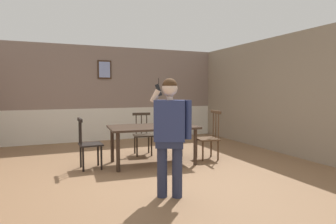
{
  "coord_description": "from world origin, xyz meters",
  "views": [
    {
      "loc": [
        -1.7,
        -4.76,
        1.47
      ],
      "look_at": [
        0.03,
        -0.65,
        1.13
      ],
      "focal_mm": 30.86,
      "sensor_mm": 36.0,
      "label": 1
    }
  ],
  "objects_px": {
    "chair_by_doorway": "(143,134)",
    "dining_table": "(153,130)",
    "chair_near_window": "(89,144)",
    "chair_at_table_head": "(209,137)",
    "person_figure": "(170,130)"
  },
  "relations": [
    {
      "from": "chair_at_table_head",
      "to": "person_figure",
      "type": "xyz_separation_m",
      "value": [
        -1.65,
        -1.73,
        0.46
      ]
    },
    {
      "from": "chair_by_doorway",
      "to": "dining_table",
      "type": "bearing_deg",
      "value": 93.33
    },
    {
      "from": "dining_table",
      "to": "chair_by_doorway",
      "type": "bearing_deg",
      "value": 85.71
    },
    {
      "from": "chair_at_table_head",
      "to": "person_figure",
      "type": "height_order",
      "value": "person_figure"
    },
    {
      "from": "dining_table",
      "to": "person_figure",
      "type": "xyz_separation_m",
      "value": [
        -0.4,
        -1.82,
        0.26
      ]
    },
    {
      "from": "person_figure",
      "to": "chair_by_doorway",
      "type": "bearing_deg",
      "value": -73.83
    },
    {
      "from": "chair_near_window",
      "to": "chair_at_table_head",
      "type": "height_order",
      "value": "chair_at_table_head"
    },
    {
      "from": "chair_at_table_head",
      "to": "chair_near_window",
      "type": "bearing_deg",
      "value": 92.46
    },
    {
      "from": "chair_at_table_head",
      "to": "dining_table",
      "type": "bearing_deg",
      "value": 92.33
    },
    {
      "from": "chair_by_doorway",
      "to": "person_figure",
      "type": "height_order",
      "value": "person_figure"
    },
    {
      "from": "dining_table",
      "to": "person_figure",
      "type": "bearing_deg",
      "value": -102.48
    },
    {
      "from": "chair_near_window",
      "to": "chair_at_table_head",
      "type": "bearing_deg",
      "value": 84.28
    },
    {
      "from": "chair_by_doorway",
      "to": "person_figure",
      "type": "distance_m",
      "value": 2.77
    },
    {
      "from": "chair_by_doorway",
      "to": "chair_at_table_head",
      "type": "relative_size",
      "value": 0.92
    },
    {
      "from": "chair_by_doorway",
      "to": "chair_at_table_head",
      "type": "bearing_deg",
      "value": 148.45
    }
  ]
}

